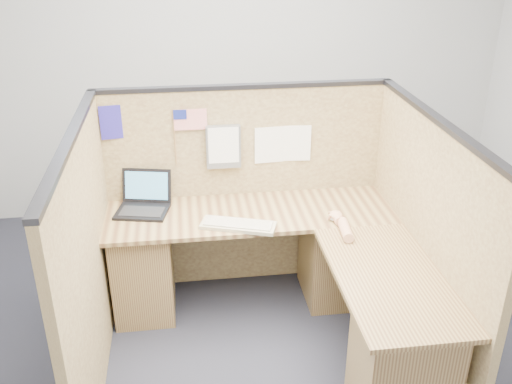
{
  "coord_description": "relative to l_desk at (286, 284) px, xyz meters",
  "views": [
    {
      "loc": [
        -0.42,
        -2.74,
        2.52
      ],
      "look_at": [
        0.02,
        0.5,
        0.96
      ],
      "focal_mm": 40.0,
      "sensor_mm": 36.0,
      "label": 1
    }
  ],
  "objects": [
    {
      "name": "floor",
      "position": [
        -0.18,
        -0.29,
        -0.39
      ],
      "size": [
        5.0,
        5.0,
        0.0
      ],
      "primitive_type": "plane",
      "color": "black",
      "rests_on": "ground"
    },
    {
      "name": "wall_back",
      "position": [
        -0.18,
        1.96,
        1.01
      ],
      "size": [
        5.0,
        0.0,
        5.0
      ],
      "primitive_type": "plane",
      "rotation": [
        1.57,
        0.0,
        0.0
      ],
      "color": "#A8AAAD",
      "rests_on": "floor"
    },
    {
      "name": "cubicle_partitions",
      "position": [
        -0.18,
        0.14,
        0.38
      ],
      "size": [
        2.06,
        1.83,
        1.53
      ],
      "color": "brown",
      "rests_on": "floor"
    },
    {
      "name": "l_desk",
      "position": [
        0.0,
        0.0,
        0.0
      ],
      "size": [
        1.95,
        1.75,
        0.73
      ],
      "color": "brown",
      "rests_on": "floor"
    },
    {
      "name": "laptop",
      "position": [
        -0.91,
        0.54,
        0.4
      ],
      "size": [
        0.39,
        0.39,
        0.25
      ],
      "rotation": [
        0.0,
        0.0,
        -0.22
      ],
      "color": "black",
      "rests_on": "l_desk"
    },
    {
      "name": "keyboard",
      "position": [
        -0.29,
        0.19,
        0.35
      ],
      "size": [
        0.51,
        0.31,
        0.03
      ],
      "rotation": [
        0.0,
        0.0,
        -0.33
      ],
      "color": "tan",
      "rests_on": "l_desk"
    },
    {
      "name": "mouse",
      "position": [
        0.36,
        0.19,
        0.36
      ],
      "size": [
        0.11,
        0.08,
        0.04
      ],
      "primitive_type": "ellipsoid",
      "rotation": [
        0.0,
        0.0,
        -0.24
      ],
      "color": "#B8B8BD",
      "rests_on": "l_desk"
    },
    {
      "name": "hand_forearm",
      "position": [
        0.37,
        0.06,
        0.37
      ],
      "size": [
        0.1,
        0.35,
        0.07
      ],
      "color": "tan",
      "rests_on": "l_desk"
    },
    {
      "name": "blue_poster",
      "position": [
        -1.06,
        0.68,
        0.92
      ],
      "size": [
        0.17,
        0.03,
        0.23
      ],
      "primitive_type": "cube",
      "rotation": [
        0.0,
        0.0,
        0.14
      ],
      "color": "navy",
      "rests_on": "cubicle_partitions"
    },
    {
      "name": "american_flag",
      "position": [
        -0.58,
        0.67,
        0.9
      ],
      "size": [
        0.23,
        0.01,
        0.39
      ],
      "color": "olive",
      "rests_on": "cubicle_partitions"
    },
    {
      "name": "file_holder",
      "position": [
        -0.34,
        0.66,
        0.72
      ],
      "size": [
        0.24,
        0.05,
        0.31
      ],
      "color": "slate",
      "rests_on": "cubicle_partitions"
    },
    {
      "name": "paper_left",
      "position": [
        -0.01,
        0.68,
        0.7
      ],
      "size": [
        0.21,
        0.02,
        0.26
      ],
      "primitive_type": "cube",
      "rotation": [
        0.0,
        0.0,
        0.07
      ],
      "color": "white",
      "rests_on": "cubicle_partitions"
    },
    {
      "name": "paper_right",
      "position": [
        0.18,
        0.68,
        0.71
      ],
      "size": [
        0.21,
        0.02,
        0.26
      ],
      "primitive_type": "cube",
      "rotation": [
        0.0,
        0.0,
        -0.09
      ],
      "color": "white",
      "rests_on": "cubicle_partitions"
    }
  ]
}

